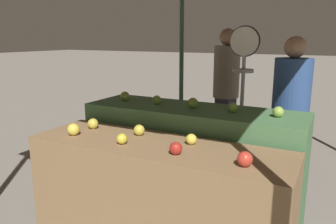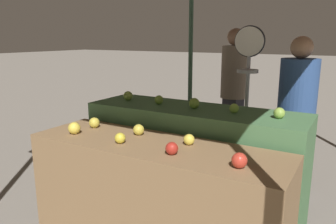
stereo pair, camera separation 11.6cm
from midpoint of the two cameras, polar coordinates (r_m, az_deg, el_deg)
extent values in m
cylinder|color=#33513D|center=(5.34, 4.56, 8.81)|extent=(0.07, 0.07, 2.36)
cube|color=olive|center=(2.36, -0.90, -15.60)|extent=(1.79, 0.55, 0.87)
cube|color=#4C7A4C|center=(2.81, 5.55, -9.31)|extent=(1.79, 0.55, 1.00)
sphere|color=yellow|center=(2.47, -14.73, -2.74)|extent=(0.09, 0.09, 0.09)
sphere|color=gold|center=(2.20, -6.85, -4.54)|extent=(0.07, 0.07, 0.07)
sphere|color=#AD281E|center=(1.98, 2.36, -6.37)|extent=(0.08, 0.08, 0.08)
sphere|color=red|center=(1.84, 14.13, -8.19)|extent=(0.09, 0.09, 0.09)
sphere|color=gold|center=(2.61, -11.48, -1.84)|extent=(0.08, 0.08, 0.08)
sphere|color=gold|center=(2.37, -3.74, -3.10)|extent=(0.08, 0.08, 0.08)
sphere|color=yellow|center=(2.16, 5.22, -4.81)|extent=(0.07, 0.07, 0.07)
sphere|color=#8EB247|center=(2.99, -5.87, 2.82)|extent=(0.08, 0.08, 0.08)
sphere|color=#7AA338|center=(2.80, -0.41, 2.14)|extent=(0.08, 0.08, 0.08)
sphere|color=#7AA338|center=(2.64, 5.84, 1.53)|extent=(0.09, 0.09, 0.09)
sphere|color=#84AD3D|center=(2.53, 12.73, 0.62)|extent=(0.07, 0.07, 0.07)
sphere|color=#8EB247|center=(2.45, 20.10, -0.18)|extent=(0.08, 0.08, 0.08)
cylinder|color=#99999E|center=(3.31, 14.34, -1.24)|extent=(0.04, 0.04, 1.55)
cylinder|color=black|center=(3.21, 15.07, 11.79)|extent=(0.29, 0.01, 0.29)
cylinder|color=silver|center=(3.19, 14.99, 11.80)|extent=(0.27, 0.02, 0.27)
cylinder|color=#99999E|center=(3.20, 14.78, 8.15)|extent=(0.01, 0.01, 0.14)
cylinder|color=#99999E|center=(3.21, 14.71, 6.90)|extent=(0.20, 0.20, 0.03)
cube|color=#2D2D38|center=(3.56, 21.65, -7.67)|extent=(0.29, 0.21, 0.73)
cylinder|color=#2D4C84|center=(3.39, 22.60, 3.22)|extent=(0.42, 0.42, 0.63)
sphere|color=tan|center=(3.35, 23.23, 10.31)|extent=(0.21, 0.21, 0.21)
cube|color=#2D2D38|center=(4.53, 11.79, -2.36)|extent=(0.30, 0.25, 0.78)
cylinder|color=#756656|center=(4.40, 12.23, 6.81)|extent=(0.46, 0.46, 0.68)
sphere|color=#936B51|center=(4.37, 12.51, 12.64)|extent=(0.22, 0.22, 0.22)
camera|label=1|loc=(0.06, -88.63, 0.31)|focal=35.00mm
camera|label=2|loc=(0.06, 91.37, -0.31)|focal=35.00mm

